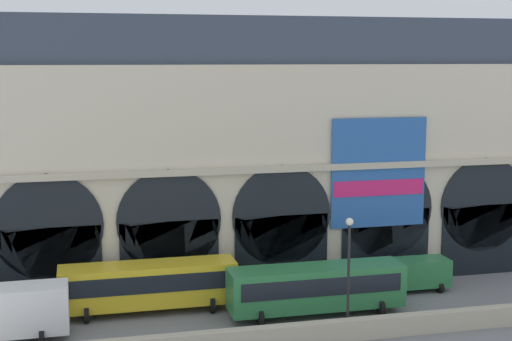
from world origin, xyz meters
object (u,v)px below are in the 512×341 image
bus_center (316,287)px  van_mideast (411,273)px  box_truck_west (2,312)px  street_lamp_quayside (349,261)px  bus_midwest (148,284)px

bus_center → van_mideast: size_ratio=2.12×
box_truck_west → street_lamp_quayside: street_lamp_quayside is taller
box_truck_west → bus_midwest: bearing=19.0°
box_truck_west → bus_center: box_truck_west is taller
bus_midwest → bus_center: (10.08, -3.00, 0.00)m
bus_center → street_lamp_quayside: 4.48m
box_truck_west → street_lamp_quayside: 19.82m
van_mideast → street_lamp_quayside: (-7.10, -6.61, 3.17)m
van_mideast → street_lamp_quayside: street_lamp_quayside is taller
bus_midwest → bus_center: 10.52m
box_truck_west → bus_midwest: box_truck_west is taller
van_mideast → street_lamp_quayside: bearing=-137.1°
bus_midwest → street_lamp_quayside: 12.92m
bus_center → box_truck_west: bearing=179.7°
box_truck_west → bus_midwest: (8.47, 2.92, 0.08)m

